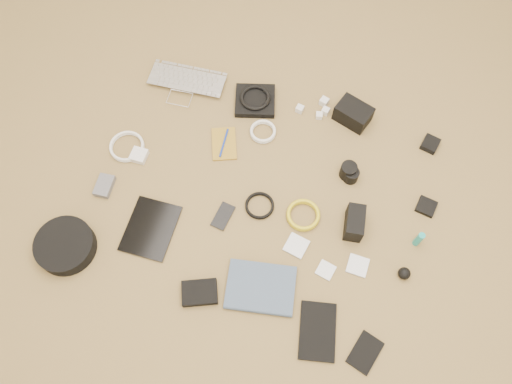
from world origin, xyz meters
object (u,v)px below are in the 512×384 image
(laptop, at_px, (184,89))
(dslr_camera, at_px, (353,114))
(paperback, at_px, (257,313))
(tablet, at_px, (151,228))
(headphone_case, at_px, (65,246))
(phone, at_px, (223,216))

(laptop, distance_m, dslr_camera, 0.76)
(laptop, height_order, paperback, laptop)
(laptop, bearing_deg, tablet, -84.18)
(tablet, xyz_separation_m, headphone_case, (-0.27, -0.18, 0.03))
(paperback, bearing_deg, dslr_camera, -18.66)
(phone, bearing_deg, paperback, -45.26)
(tablet, bearing_deg, headphone_case, -149.88)
(laptop, relative_size, dslr_camera, 2.33)
(laptop, distance_m, paperback, 1.05)
(laptop, relative_size, paperback, 1.36)
(laptop, relative_size, headphone_case, 1.52)
(phone, xyz_separation_m, paperback, (0.25, -0.32, 0.01))
(phone, bearing_deg, laptop, 132.51)
(phone, bearing_deg, headphone_case, -142.28)
(dslr_camera, relative_size, paperback, 0.58)
(headphone_case, xyz_separation_m, paperback, (0.78, -0.01, -0.02))
(laptop, bearing_deg, dslr_camera, 2.05)
(paperback, bearing_deg, tablet, 59.13)
(phone, relative_size, headphone_case, 0.50)
(tablet, height_order, phone, tablet)
(dslr_camera, xyz_separation_m, tablet, (-0.63, -0.75, -0.04))
(dslr_camera, bearing_deg, laptop, -155.42)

